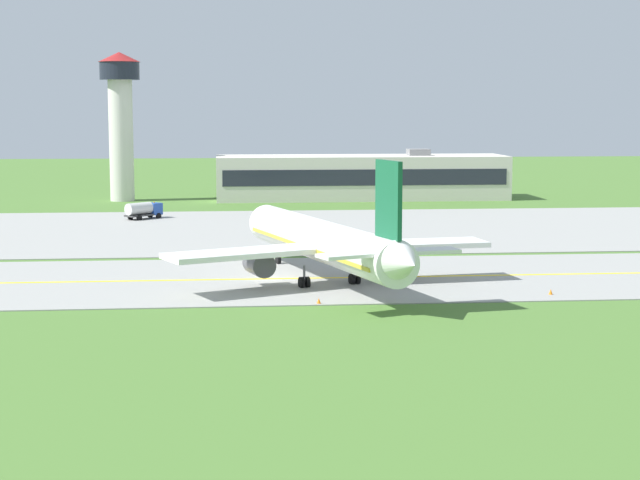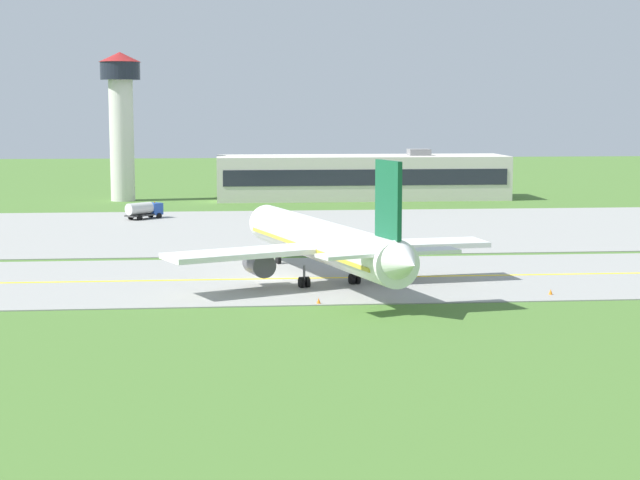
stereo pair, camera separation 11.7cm
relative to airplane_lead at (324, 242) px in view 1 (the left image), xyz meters
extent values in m
plane|color=#47702D|center=(-5.08, 2.96, -4.13)|extent=(500.00, 500.00, 0.00)
cube|color=gray|center=(-5.08, 2.96, -4.08)|extent=(240.00, 28.00, 0.10)
cube|color=gray|center=(4.92, 44.96, -4.08)|extent=(140.00, 52.00, 0.10)
cube|color=yellow|center=(-5.08, 2.96, -4.03)|extent=(220.00, 0.60, 0.01)
cylinder|color=white|center=(-0.14, 0.47, 0.07)|extent=(13.26, 33.78, 4.00)
cone|color=white|center=(-5.18, 17.96, 0.07)|extent=(4.37, 3.55, 3.80)
cone|color=white|center=(4.96, -17.21, 0.47)|extent=(4.15, 4.02, 3.40)
cube|color=gold|center=(-0.14, 0.47, -0.43)|extent=(12.59, 31.19, 0.36)
cube|color=#1E232D|center=(-4.57, 15.84, 0.77)|extent=(3.77, 2.67, 0.70)
cube|color=white|center=(-7.69, -4.00, -0.43)|extent=(15.65, 10.50, 0.50)
cylinder|color=#47474C|center=(-6.33, -1.52, -1.83)|extent=(3.15, 3.90, 2.30)
cylinder|color=black|center=(-6.77, 0.01, -1.83)|extent=(2.09, 0.82, 2.10)
cube|color=white|center=(8.64, 0.71, -0.43)|extent=(15.53, 6.86, 0.50)
cylinder|color=#47474C|center=(6.17, 2.08, -1.83)|extent=(3.15, 3.90, 2.30)
cylinder|color=black|center=(5.72, 3.62, -1.83)|extent=(2.09, 0.82, 2.10)
cube|color=#145938|center=(4.02, -13.94, 5.32)|extent=(1.60, 4.34, 6.50)
cube|color=white|center=(1.00, -15.02, 0.87)|extent=(6.46, 4.48, 0.30)
cube|color=white|center=(7.15, -13.25, 0.87)|extent=(6.33, 3.41, 0.30)
cylinder|color=slate|center=(-3.74, 12.96, -2.76)|extent=(0.24, 0.24, 1.65)
cylinder|color=black|center=(-3.74, 12.96, -3.58)|extent=(0.64, 1.15, 1.10)
cylinder|color=slate|center=(-2.08, -2.17, -2.76)|extent=(0.24, 0.24, 1.65)
cylinder|color=black|center=(-2.34, -2.25, -3.58)|extent=(0.64, 1.15, 1.10)
cylinder|color=black|center=(-1.82, -2.10, -3.58)|extent=(0.64, 1.15, 1.10)
cylinder|color=slate|center=(2.92, -0.73, -2.76)|extent=(0.24, 0.24, 1.65)
cylinder|color=black|center=(2.65, -0.81, -3.58)|extent=(0.64, 1.15, 1.10)
cylinder|color=black|center=(3.18, -0.66, -3.58)|extent=(0.64, 1.15, 1.10)
cube|color=#264CA5|center=(-20.27, 61.78, -2.63)|extent=(2.68, 2.69, 1.80)
cube|color=#1E232D|center=(-19.72, 62.31, -2.32)|extent=(1.36, 1.41, 0.81)
cylinder|color=silver|center=(-22.43, 59.70, -2.38)|extent=(4.28, 4.21, 1.80)
cube|color=#383838|center=(-22.43, 59.70, -3.41)|extent=(4.48, 4.42, 0.24)
cylinder|color=orange|center=(-20.27, 61.78, -1.63)|extent=(0.20, 0.20, 0.18)
cylinder|color=black|center=(-20.96, 62.50, -3.68)|extent=(0.86, 0.84, 0.90)
cylinder|color=black|center=(-19.57, 61.06, -3.68)|extent=(0.86, 0.84, 0.90)
cylinder|color=black|center=(-23.76, 59.88, -3.68)|extent=(0.86, 0.84, 0.90)
cylinder|color=black|center=(-22.31, 58.36, -3.68)|extent=(0.86, 0.84, 0.90)
cube|color=beige|center=(16.23, 92.87, -0.08)|extent=(54.06, 13.63, 8.11)
cube|color=#1E232D|center=(16.23, 86.00, 0.33)|extent=(51.90, 0.10, 2.92)
cube|color=slate|center=(27.04, 92.87, 4.58)|extent=(4.00, 4.00, 1.20)
cylinder|color=silver|center=(-28.05, 93.05, 6.88)|extent=(4.40, 4.40, 22.01)
cylinder|color=#1E232D|center=(-28.05, 93.05, 19.48)|extent=(7.20, 7.20, 3.20)
cone|color=maroon|center=(-28.05, 93.05, 21.98)|extent=(7.60, 7.60, 1.80)
cone|color=orange|center=(-1.47, -10.42, -3.83)|extent=(0.44, 0.44, 0.60)
cone|color=orange|center=(20.02, -8.12, -3.83)|extent=(0.44, 0.44, 0.60)
camera|label=1|loc=(-9.70, -98.04, 12.91)|focal=57.71mm
camera|label=2|loc=(-9.58, -98.06, 12.91)|focal=57.71mm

